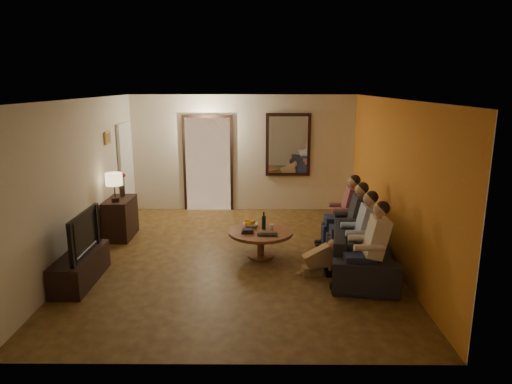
{
  "coord_description": "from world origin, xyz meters",
  "views": [
    {
      "loc": [
        0.34,
        -7.17,
        2.83
      ],
      "look_at": [
        0.3,
        0.3,
        1.05
      ],
      "focal_mm": 32.0,
      "sensor_mm": 36.0,
      "label": 1
    }
  ],
  "objects_px": {
    "person_b": "(361,237)",
    "laptop": "(267,236)",
    "tv_stand": "(81,268)",
    "tv": "(77,233)",
    "person_d": "(346,214)",
    "sofa": "(363,246)",
    "coffee_table": "(261,244)",
    "table_lamp": "(114,187)",
    "bowl": "(250,225)",
    "dresser": "(121,218)",
    "wine_bottle": "(264,220)",
    "dog": "(319,257)",
    "person_a": "(371,251)",
    "person_c": "(353,225)"
  },
  "relations": [
    {
      "from": "bowl",
      "to": "laptop",
      "type": "bearing_deg",
      "value": -60.75
    },
    {
      "from": "person_a",
      "to": "person_b",
      "type": "relative_size",
      "value": 1.0
    },
    {
      "from": "coffee_table",
      "to": "sofa",
      "type": "bearing_deg",
      "value": -14.64
    },
    {
      "from": "table_lamp",
      "to": "person_d",
      "type": "xyz_separation_m",
      "value": [
        4.14,
        -0.28,
        -0.41
      ]
    },
    {
      "from": "wine_bottle",
      "to": "tv_stand",
      "type": "bearing_deg",
      "value": -157.32
    },
    {
      "from": "person_d",
      "to": "person_a",
      "type": "bearing_deg",
      "value": -90.0
    },
    {
      "from": "table_lamp",
      "to": "dog",
      "type": "distance_m",
      "value": 3.88
    },
    {
      "from": "person_a",
      "to": "dog",
      "type": "height_order",
      "value": "person_a"
    },
    {
      "from": "table_lamp",
      "to": "person_d",
      "type": "distance_m",
      "value": 4.17
    },
    {
      "from": "dog",
      "to": "bowl",
      "type": "bearing_deg",
      "value": 127.44
    },
    {
      "from": "dog",
      "to": "bowl",
      "type": "xyz_separation_m",
      "value": [
        -1.06,
        0.95,
        0.2
      ]
    },
    {
      "from": "person_c",
      "to": "sofa",
      "type": "bearing_deg",
      "value": -71.57
    },
    {
      "from": "dresser",
      "to": "table_lamp",
      "type": "distance_m",
      "value": 0.68
    },
    {
      "from": "dresser",
      "to": "person_b",
      "type": "bearing_deg",
      "value": -22.4
    },
    {
      "from": "tv_stand",
      "to": "sofa",
      "type": "bearing_deg",
      "value": 8.08
    },
    {
      "from": "table_lamp",
      "to": "coffee_table",
      "type": "relative_size",
      "value": 0.5
    },
    {
      "from": "person_d",
      "to": "coffee_table",
      "type": "distance_m",
      "value": 1.62
    },
    {
      "from": "person_b",
      "to": "wine_bottle",
      "type": "height_order",
      "value": "person_b"
    },
    {
      "from": "tv_stand",
      "to": "bowl",
      "type": "distance_m",
      "value": 2.76
    },
    {
      "from": "dresser",
      "to": "tv",
      "type": "height_order",
      "value": "tv"
    },
    {
      "from": "tv_stand",
      "to": "wine_bottle",
      "type": "bearing_deg",
      "value": 22.68
    },
    {
      "from": "table_lamp",
      "to": "dog",
      "type": "height_order",
      "value": "table_lamp"
    },
    {
      "from": "table_lamp",
      "to": "coffee_table",
      "type": "bearing_deg",
      "value": -16.22
    },
    {
      "from": "tv",
      "to": "person_d",
      "type": "relative_size",
      "value": 0.9
    },
    {
      "from": "person_b",
      "to": "laptop",
      "type": "xyz_separation_m",
      "value": [
        -1.41,
        0.44,
        -0.14
      ]
    },
    {
      "from": "sofa",
      "to": "tv",
      "type": "bearing_deg",
      "value": 107.89
    },
    {
      "from": "coffee_table",
      "to": "person_a",
      "type": "bearing_deg",
      "value": -41.24
    },
    {
      "from": "person_c",
      "to": "wine_bottle",
      "type": "xyz_separation_m",
      "value": [
        -1.46,
        0.22,
        0.01
      ]
    },
    {
      "from": "tv_stand",
      "to": "laptop",
      "type": "xyz_separation_m",
      "value": [
        2.73,
        0.74,
        0.25
      ]
    },
    {
      "from": "dog",
      "to": "laptop",
      "type": "xyz_separation_m",
      "value": [
        -0.78,
        0.45,
        0.18
      ]
    },
    {
      "from": "dresser",
      "to": "sofa",
      "type": "relative_size",
      "value": 0.36
    },
    {
      "from": "wine_bottle",
      "to": "tv",
      "type": "bearing_deg",
      "value": -157.32
    },
    {
      "from": "sofa",
      "to": "person_d",
      "type": "relative_size",
      "value": 1.95
    },
    {
      "from": "sofa",
      "to": "dog",
      "type": "distance_m",
      "value": 0.8
    },
    {
      "from": "tv_stand",
      "to": "sofa",
      "type": "distance_m",
      "value": 4.28
    },
    {
      "from": "table_lamp",
      "to": "wine_bottle",
      "type": "xyz_separation_m",
      "value": [
        2.68,
        -0.67,
        -0.41
      ]
    },
    {
      "from": "wine_bottle",
      "to": "person_a",
      "type": "bearing_deg",
      "value": -44.29
    },
    {
      "from": "dog",
      "to": "coffee_table",
      "type": "bearing_deg",
      "value": 129.58
    },
    {
      "from": "sofa",
      "to": "person_a",
      "type": "xyz_separation_m",
      "value": [
        -0.1,
        -0.9,
        0.26
      ]
    },
    {
      "from": "wine_bottle",
      "to": "table_lamp",
      "type": "bearing_deg",
      "value": 166.06
    },
    {
      "from": "person_a",
      "to": "person_b",
      "type": "bearing_deg",
      "value": 90.0
    },
    {
      "from": "tv_stand",
      "to": "dresser",
      "type": "bearing_deg",
      "value": 90.0
    },
    {
      "from": "sofa",
      "to": "coffee_table",
      "type": "xyz_separation_m",
      "value": [
        -1.61,
        0.42,
        -0.12
      ]
    },
    {
      "from": "sofa",
      "to": "dog",
      "type": "height_order",
      "value": "sofa"
    },
    {
      "from": "person_b",
      "to": "wine_bottle",
      "type": "distance_m",
      "value": 1.67
    },
    {
      "from": "table_lamp",
      "to": "bowl",
      "type": "xyz_separation_m",
      "value": [
        2.45,
        -0.55,
        -0.53
      ]
    },
    {
      "from": "dresser",
      "to": "sofa",
      "type": "xyz_separation_m",
      "value": [
        4.24,
        -1.4,
        -0.03
      ]
    },
    {
      "from": "tv_stand",
      "to": "tv",
      "type": "height_order",
      "value": "tv"
    },
    {
      "from": "person_c",
      "to": "dog",
      "type": "height_order",
      "value": "person_c"
    },
    {
      "from": "tv",
      "to": "dog",
      "type": "bearing_deg",
      "value": -85.33
    }
  ]
}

